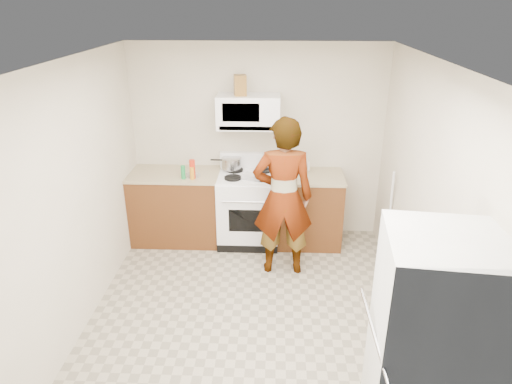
# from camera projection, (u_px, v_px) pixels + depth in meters

# --- Properties ---
(floor) EXTENTS (3.60, 3.60, 0.00)m
(floor) POSITION_uv_depth(u_px,v_px,m) (250.00, 310.00, 4.70)
(floor) COLOR gray
(floor) RESTS_ON ground
(back_wall) EXTENTS (3.20, 0.02, 2.50)m
(back_wall) POSITION_uv_depth(u_px,v_px,m) (257.00, 143.00, 5.85)
(back_wall) COLOR beige
(back_wall) RESTS_ON floor
(right_wall) EXTENTS (0.02, 3.60, 2.50)m
(right_wall) POSITION_uv_depth(u_px,v_px,m) (424.00, 203.00, 4.14)
(right_wall) COLOR beige
(right_wall) RESTS_ON floor
(cabinet_left) EXTENTS (1.12, 0.62, 0.90)m
(cabinet_left) POSITION_uv_depth(u_px,v_px,m) (177.00, 208.00, 5.93)
(cabinet_left) COLOR #563314
(cabinet_left) RESTS_ON floor
(counter_left) EXTENTS (1.14, 0.64, 0.03)m
(counter_left) POSITION_uv_depth(u_px,v_px,m) (174.00, 174.00, 5.75)
(counter_left) COLOR tan
(counter_left) RESTS_ON cabinet_left
(cabinet_right) EXTENTS (0.80, 0.62, 0.90)m
(cabinet_right) POSITION_uv_depth(u_px,v_px,m) (309.00, 210.00, 5.86)
(cabinet_right) COLOR #563314
(cabinet_right) RESTS_ON floor
(counter_right) EXTENTS (0.82, 0.64, 0.03)m
(counter_right) POSITION_uv_depth(u_px,v_px,m) (311.00, 176.00, 5.68)
(counter_right) COLOR tan
(counter_right) RESTS_ON cabinet_right
(gas_range) EXTENTS (0.76, 0.65, 1.13)m
(gas_range) POSITION_uv_depth(u_px,v_px,m) (249.00, 207.00, 5.87)
(gas_range) COLOR white
(gas_range) RESTS_ON floor
(microwave) EXTENTS (0.76, 0.38, 0.40)m
(microwave) POSITION_uv_depth(u_px,v_px,m) (249.00, 111.00, 5.51)
(microwave) COLOR white
(microwave) RESTS_ON back_wall
(person) EXTENTS (0.69, 0.47, 1.85)m
(person) POSITION_uv_depth(u_px,v_px,m) (283.00, 198.00, 5.06)
(person) COLOR tan
(person) RESTS_ON floor
(fridge) EXTENTS (0.77, 0.77, 1.70)m
(fridge) POSITION_uv_depth(u_px,v_px,m) (429.00, 354.00, 2.94)
(fridge) COLOR silver
(fridge) RESTS_ON floor
(kettle) EXTENTS (0.15, 0.15, 0.16)m
(kettle) POSITION_uv_depth(u_px,v_px,m) (301.00, 166.00, 5.73)
(kettle) COLOR silver
(kettle) RESTS_ON counter_right
(jug) EXTENTS (0.16, 0.16, 0.24)m
(jug) POSITION_uv_depth(u_px,v_px,m) (240.00, 85.00, 5.35)
(jug) COLOR brown
(jug) RESTS_ON microwave
(saucepan) EXTENTS (0.25, 0.25, 0.13)m
(saucepan) POSITION_uv_depth(u_px,v_px,m) (232.00, 163.00, 5.81)
(saucepan) COLOR #AAAAAE
(saucepan) RESTS_ON gas_range
(tray) EXTENTS (0.29, 0.25, 0.05)m
(tray) POSITION_uv_depth(u_px,v_px,m) (253.00, 177.00, 5.56)
(tray) COLOR white
(tray) RESTS_ON gas_range
(bottle_spray) EXTENTS (0.08, 0.08, 0.24)m
(bottle_spray) POSITION_uv_depth(u_px,v_px,m) (192.00, 169.00, 5.53)
(bottle_spray) COLOR red
(bottle_spray) RESTS_ON counter_left
(bottle_hot_sauce) EXTENTS (0.06, 0.06, 0.16)m
(bottle_hot_sauce) POSITION_uv_depth(u_px,v_px,m) (192.00, 173.00, 5.51)
(bottle_hot_sauce) COLOR orange
(bottle_hot_sauce) RESTS_ON counter_left
(bottle_green_cap) EXTENTS (0.06, 0.06, 0.17)m
(bottle_green_cap) POSITION_uv_depth(u_px,v_px,m) (183.00, 172.00, 5.52)
(bottle_green_cap) COLOR #167C38
(bottle_green_cap) RESTS_ON counter_left
(pot_lid) EXTENTS (0.23, 0.23, 0.01)m
(pot_lid) POSITION_uv_depth(u_px,v_px,m) (192.00, 175.00, 5.65)
(pot_lid) COLOR white
(pot_lid) RESTS_ON counter_left
(broom) EXTENTS (0.13, 0.26, 1.20)m
(broom) POSITION_uv_depth(u_px,v_px,m) (390.00, 216.00, 5.34)
(broom) COLOR silver
(broom) RESTS_ON floor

